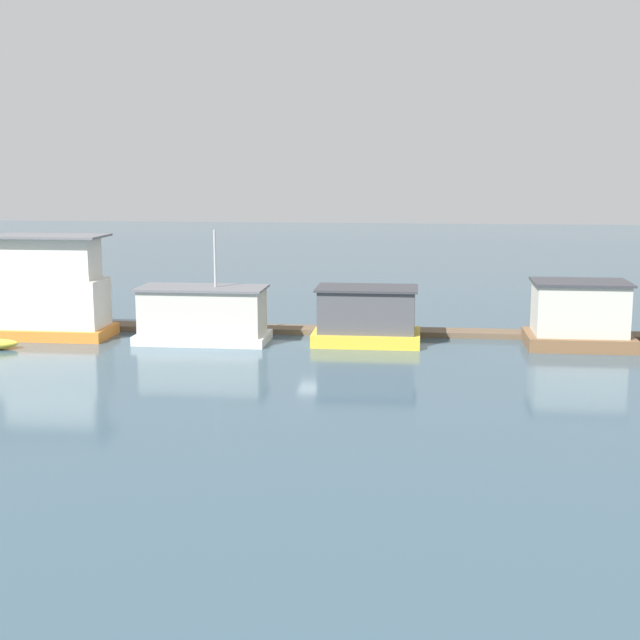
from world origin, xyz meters
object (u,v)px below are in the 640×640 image
Objects in this scene: houseboat_white at (203,315)px; houseboat_brown at (579,316)px; houseboat_yellow at (367,317)px; houseboat_orange at (52,292)px.

houseboat_brown is (19.62, 0.87, 0.17)m from houseboat_white.
houseboat_white is 1.24× the size of houseboat_yellow.
houseboat_orange reaches higher than houseboat_brown.
houseboat_yellow is (8.68, 0.56, -0.01)m from houseboat_white.
houseboat_orange is 1.13× the size of houseboat_yellow.
houseboat_orange reaches higher than houseboat_yellow.
houseboat_yellow is at bearing 0.56° from houseboat_orange.
houseboat_yellow is (17.18, 0.17, -1.06)m from houseboat_orange.
houseboat_yellow is at bearing 3.71° from houseboat_white.
houseboat_brown is at bearing 0.96° from houseboat_orange.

